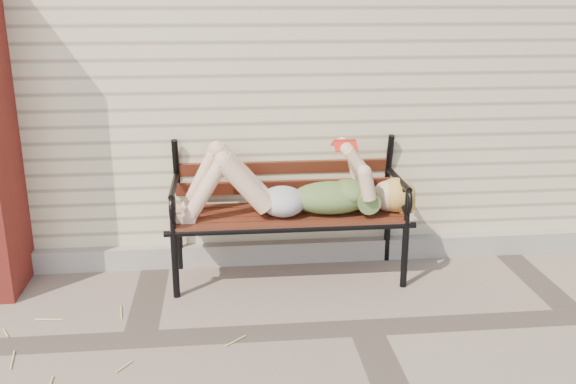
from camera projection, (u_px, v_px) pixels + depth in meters
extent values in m
plane|color=gray|center=(365.00, 328.00, 3.60)|extent=(80.00, 80.00, 0.00)
cube|color=beige|center=(302.00, 26.00, 6.00)|extent=(8.00, 4.00, 3.00)
cube|color=#A29B93|center=(336.00, 250.00, 4.50)|extent=(8.00, 0.10, 0.15)
cylinder|color=black|center=(175.00, 264.00, 3.90)|extent=(0.04, 0.04, 0.44)
cylinder|color=black|center=(179.00, 238.00, 4.32)|extent=(0.04, 0.04, 0.44)
cylinder|color=black|center=(405.00, 255.00, 4.04)|extent=(0.04, 0.04, 0.44)
cylinder|color=black|center=(387.00, 231.00, 4.46)|extent=(0.04, 0.04, 0.44)
cube|color=#612A18|center=(288.00, 215.00, 4.12)|extent=(1.47, 0.47, 0.03)
cylinder|color=black|center=(292.00, 230.00, 3.92)|extent=(1.55, 0.04, 0.04)
cylinder|color=black|center=(285.00, 207.00, 4.33)|extent=(1.55, 0.04, 0.04)
torus|color=black|center=(283.00, 130.00, 4.28)|extent=(0.27, 0.03, 0.27)
ellipsoid|color=#093E44|center=(331.00, 198.00, 4.08)|extent=(0.52, 0.30, 0.20)
ellipsoid|color=#093E44|center=(349.00, 192.00, 4.08)|extent=(0.25, 0.29, 0.15)
ellipsoid|color=#B2B2B7|center=(283.00, 201.00, 4.05)|extent=(0.29, 0.33, 0.18)
sphere|color=beige|center=(389.00, 196.00, 4.12)|extent=(0.21, 0.21, 0.21)
ellipsoid|color=gold|center=(397.00, 195.00, 4.12)|extent=(0.24, 0.25, 0.22)
cube|color=red|center=(345.00, 141.00, 3.98)|extent=(0.14, 0.02, 0.02)
cube|color=beige|center=(346.00, 146.00, 3.95)|extent=(0.14, 0.08, 0.05)
cube|color=beige|center=(343.00, 144.00, 4.03)|extent=(0.14, 0.08, 0.05)
cube|color=red|center=(346.00, 146.00, 3.94)|extent=(0.15, 0.09, 0.05)
cube|color=red|center=(343.00, 143.00, 4.03)|extent=(0.15, 0.09, 0.05)
cylinder|color=#D0C065|center=(118.00, 343.00, 3.43)|extent=(0.13, 0.01, 0.01)
cylinder|color=#D0C065|center=(278.00, 329.00, 3.57)|extent=(0.04, 0.17, 0.01)
cylinder|color=#D0C065|center=(219.00, 307.00, 3.82)|extent=(0.17, 0.08, 0.01)
cylinder|color=#D0C065|center=(188.00, 306.00, 3.83)|extent=(0.17, 0.11, 0.01)
cylinder|color=#D0C065|center=(353.00, 337.00, 3.50)|extent=(0.06, 0.14, 0.01)
cylinder|color=#D0C065|center=(305.00, 365.00, 3.23)|extent=(0.17, 0.08, 0.01)
cylinder|color=#D0C065|center=(314.00, 342.00, 3.45)|extent=(0.14, 0.06, 0.01)
cylinder|color=#D0C065|center=(381.00, 348.00, 3.39)|extent=(0.12, 0.09, 0.01)
cylinder|color=#D0C065|center=(145.00, 344.00, 3.42)|extent=(0.13, 0.12, 0.01)
cylinder|color=#D0C065|center=(190.00, 343.00, 3.44)|extent=(0.01, 0.16, 0.01)
cylinder|color=#D0C065|center=(262.00, 375.00, 3.15)|extent=(0.13, 0.17, 0.01)
cylinder|color=#D0C065|center=(187.00, 384.00, 3.07)|extent=(0.08, 0.07, 0.01)
cylinder|color=#D0C065|center=(130.00, 359.00, 3.29)|extent=(0.13, 0.14, 0.01)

